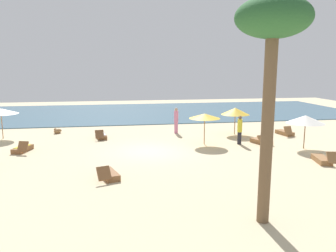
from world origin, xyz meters
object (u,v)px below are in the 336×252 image
Objects in this scene: lounger_4 at (261,141)px; lounger_1 at (109,174)px; umbrella_0 at (205,116)px; person_2 at (240,130)px; palm_2 at (272,32)px; umbrella_2 at (235,111)px; lounger_2 at (23,149)px; lounger_3 at (323,159)px; lounger_0 at (285,133)px; lounger_5 at (101,136)px; umbrella_1 at (1,111)px; umbrella_3 at (306,119)px; person_0 at (176,120)px; dog at (57,131)px.

lounger_1 is at bearing -151.91° from lounger_4.
umbrella_0 is 2.45m from person_2.
palm_2 is (-4.73, -10.34, 5.80)m from lounger_4.
umbrella_2 reaches higher than lounger_1.
person_2 reaches higher than lounger_2.
lounger_3 is 5.53m from person_2.
lounger_0 reaches higher than lounger_5.
lounger_3 reaches higher than lounger_5.
lounger_2 is at bearing -60.61° from umbrella_1.
lounger_2 is 15.84m from palm_2.
lounger_4 is at bearing 142.91° from umbrella_3.
lounger_3 is at bearing -55.64° from person_0.
umbrella_2 is 1.12× the size of person_2.
umbrella_0 is 7.14m from lounger_0.
umbrella_1 reaches higher than umbrella_0.
umbrella_3 is (2.64, -4.84, 0.09)m from umbrella_2.
lounger_2 is at bearing -158.30° from person_0.
umbrella_2 is 14.87m from palm_2.
umbrella_1 is 1.31× the size of lounger_5.
umbrella_3 is at bearing -27.20° from person_2.
umbrella_3 is 3.04m from lounger_4.
person_0 reaches higher than lounger_1.
palm_2 reaches higher than lounger_0.
lounger_5 is (-10.29, 3.45, 0.01)m from lounger_4.
umbrella_0 is at bearing 134.69° from lounger_3.
umbrella_2 is 1.21× the size of lounger_0.
umbrella_2 is 1.18× the size of lounger_5.
umbrella_2 is 5.52m from umbrella_3.
person_2 reaches higher than lounger_1.
umbrella_0 reaches higher than lounger_3.
person_0 reaches higher than lounger_5.
lounger_2 is 0.98× the size of lounger_3.
dog is at bearing 169.16° from umbrella_2.
umbrella_3 reaches higher than umbrella_2.
lounger_5 is at bearing 157.97° from umbrella_3.
person_0 is at bearing -8.80° from dog.
umbrella_3 is 1.30× the size of lounger_2.
lounger_1 is at bearing -86.15° from lounger_5.
umbrella_1 is at bearing 129.67° from palm_2.
palm_2 is at bearing -114.59° from lounger_4.
dog is (-3.89, 10.97, 0.02)m from lounger_1.
umbrella_1 is 12.31m from person_0.
dog is (1.17, 5.34, 0.01)m from lounger_2.
umbrella_1 is 1.32× the size of lounger_2.
umbrella_3 is at bearing -22.03° from lounger_5.
umbrella_0 is 1.12× the size of lounger_1.
person_0 is at bearing 165.96° from lounger_0.
person_0 is at bearing 138.83° from umbrella_3.
lounger_4 is 0.96× the size of person_2.
umbrella_1 is 20.23m from lounger_0.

